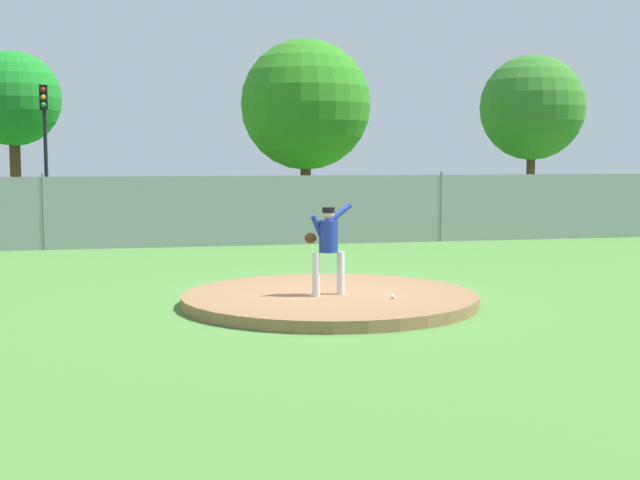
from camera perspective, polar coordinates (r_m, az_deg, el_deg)
ground_plane at (r=20.80m, az=-3.00°, el=-1.48°), size 80.00×80.00×0.00m
asphalt_strip at (r=29.18m, az=-5.63°, el=0.54°), size 44.00×7.00×0.01m
pitchers_mound at (r=14.95m, az=0.63°, el=-3.87°), size 5.05×5.05×0.19m
pitcher_youth at (r=14.64m, az=0.52°, el=-0.08°), size 0.82×0.32×1.56m
baseball at (r=14.44m, az=4.79°, el=-3.70°), size 0.07×0.07×0.07m
chainlink_fence at (r=24.65m, az=-4.48°, el=1.92°), size 28.20×0.07×2.07m
parked_car_white at (r=28.90m, az=-3.69°, el=2.02°), size 2.10×4.74×1.59m
parked_car_charcoal at (r=32.14m, az=14.31°, el=2.34°), size 2.07×4.42×1.77m
parked_car_teal at (r=29.50m, az=1.87°, el=2.17°), size 2.07×4.78×1.68m
parked_car_navy at (r=31.28m, az=8.34°, el=2.26°), size 1.99×4.12×1.63m
parked_car_red at (r=29.05m, az=-15.75°, el=2.04°), size 1.94×4.68×1.82m
traffic_light_near at (r=33.60m, az=-17.54°, el=6.87°), size 0.28×0.46×5.08m
tree_broad_left at (r=37.23m, az=-19.41°, el=8.66°), size 3.77×3.77×6.68m
tree_broad_right at (r=38.66m, az=-0.95°, el=8.82°), size 5.71×5.71×7.60m
tree_bushy_near at (r=42.74m, az=13.69°, el=8.39°), size 4.94×4.94×7.25m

